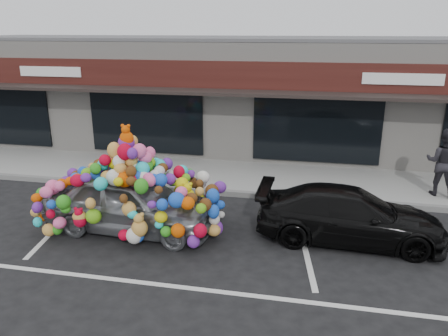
# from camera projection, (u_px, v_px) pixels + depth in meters

# --- Properties ---
(ground) EXTENTS (90.00, 90.00, 0.00)m
(ground) POSITION_uv_depth(u_px,v_px,m) (184.00, 231.00, 10.47)
(ground) COLOR black
(ground) RESTS_ON ground
(shop_building) EXTENTS (24.00, 7.20, 4.31)m
(shop_building) POSITION_uv_depth(u_px,v_px,m) (242.00, 92.00, 17.68)
(shop_building) COLOR beige
(shop_building) RESTS_ON ground
(sidewalk) EXTENTS (26.00, 3.00, 0.15)m
(sidewalk) POSITION_uv_depth(u_px,v_px,m) (219.00, 175.00, 14.17)
(sidewalk) COLOR gray
(sidewalk) RESTS_ON ground
(kerb) EXTENTS (26.00, 0.18, 0.16)m
(kerb) POSITION_uv_depth(u_px,v_px,m) (208.00, 192.00, 12.78)
(kerb) COLOR slate
(kerb) RESTS_ON ground
(parking_stripe_left) EXTENTS (0.73, 4.37, 0.01)m
(parking_stripe_left) POSITION_uv_depth(u_px,v_px,m) (67.00, 217.00, 11.27)
(parking_stripe_left) COLOR silver
(parking_stripe_left) RESTS_ON ground
(parking_stripe_mid) EXTENTS (0.73, 4.37, 0.01)m
(parking_stripe_mid) POSITION_uv_depth(u_px,v_px,m) (303.00, 238.00, 10.12)
(parking_stripe_mid) COLOR silver
(parking_stripe_mid) RESTS_ON ground
(lane_line) EXTENTS (14.00, 0.12, 0.01)m
(lane_line) POSITION_uv_depth(u_px,v_px,m) (254.00, 296.00, 7.94)
(lane_line) COLOR silver
(lane_line) RESTS_ON ground
(toy_car) EXTENTS (3.00, 4.51, 2.57)m
(toy_car) POSITION_uv_depth(u_px,v_px,m) (131.00, 196.00, 10.30)
(toy_car) COLOR gray
(toy_car) RESTS_ON ground
(black_sedan) EXTENTS (1.81, 4.22, 1.21)m
(black_sedan) POSITION_uv_depth(u_px,v_px,m) (350.00, 215.00, 9.87)
(black_sedan) COLOR black
(black_sedan) RESTS_ON ground
(pedestrian_b) EXTENTS (1.13, 1.02, 1.90)m
(pedestrian_b) POSITION_uv_depth(u_px,v_px,m) (443.00, 162.00, 12.08)
(pedestrian_b) COLOR black
(pedestrian_b) RESTS_ON sidewalk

